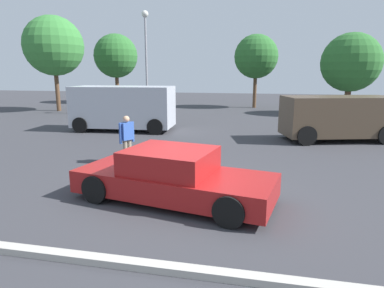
% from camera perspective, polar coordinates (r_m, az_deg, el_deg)
% --- Properties ---
extents(ground_plane, '(80.00, 80.00, 0.00)m').
position_cam_1_polar(ground_plane, '(7.91, -1.42, -9.18)').
color(ground_plane, '#38383D').
extents(sedan_foreground, '(4.78, 2.59, 1.20)m').
position_cam_1_polar(sedan_foreground, '(7.60, -3.29, -5.67)').
color(sedan_foreground, maroon).
rests_on(sedan_foreground, ground_plane).
extents(dog, '(0.59, 0.42, 0.40)m').
position_cam_1_polar(dog, '(10.70, -0.26, -2.06)').
color(dog, olive).
rests_on(dog, ground_plane).
extents(van_white, '(5.06, 2.49, 2.21)m').
position_cam_1_polar(van_white, '(17.06, -11.70, 6.29)').
color(van_white, '#B2B7C1').
rests_on(van_white, ground_plane).
extents(suv_dark, '(4.87, 3.02, 1.89)m').
position_cam_1_polar(suv_dark, '(15.45, 23.84, 4.34)').
color(suv_dark, '#4C3D2D').
rests_on(suv_dark, ground_plane).
extents(pedestrian, '(0.41, 0.50, 1.55)m').
position_cam_1_polar(pedestrian, '(10.77, -11.16, 1.44)').
color(pedestrian, gray).
rests_on(pedestrian, ground_plane).
extents(parking_curb, '(7.14, 0.20, 0.12)m').
position_cam_1_polar(parking_curb, '(5.35, -9.13, -19.87)').
color(parking_curb, '#B7B2A8').
rests_on(parking_curb, ground_plane).
extents(light_post_near, '(0.44, 0.44, 6.82)m').
position_cam_1_polar(light_post_near, '(23.06, -7.95, 16.36)').
color(light_post_near, gray).
rests_on(light_post_near, ground_plane).
extents(tree_back_left, '(3.52, 3.52, 5.90)m').
position_cam_1_polar(tree_back_left, '(28.16, 10.98, 14.56)').
color(tree_back_left, brown).
rests_on(tree_back_left, ground_plane).
extents(tree_back_center, '(4.32, 4.32, 6.95)m').
position_cam_1_polar(tree_back_center, '(27.31, -22.73, 15.30)').
color(tree_back_center, brown).
rests_on(tree_back_center, ground_plane).
extents(tree_back_right, '(4.07, 4.07, 6.43)m').
position_cam_1_polar(tree_back_right, '(33.06, -12.99, 14.54)').
color(tree_back_right, brown).
rests_on(tree_back_right, ground_plane).
extents(tree_far_right, '(3.91, 3.91, 5.49)m').
position_cam_1_polar(tree_far_right, '(25.23, 25.69, 12.52)').
color(tree_far_right, brown).
rests_on(tree_far_right, ground_plane).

